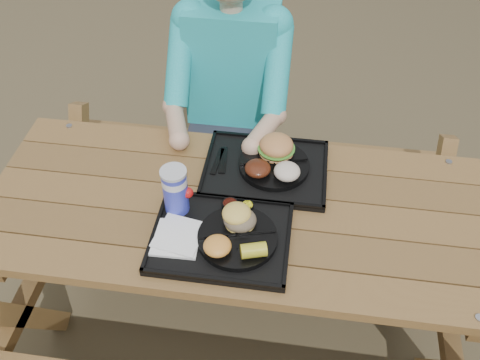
# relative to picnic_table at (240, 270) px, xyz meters

# --- Properties ---
(ground) EXTENTS (60.00, 60.00, 0.00)m
(ground) POSITION_rel_picnic_table_xyz_m (0.00, 0.00, -0.38)
(ground) COLOR #999999
(ground) RESTS_ON ground
(picnic_table) EXTENTS (1.80, 1.49, 0.75)m
(picnic_table) POSITION_rel_picnic_table_xyz_m (0.00, 0.00, 0.00)
(picnic_table) COLOR #999999
(picnic_table) RESTS_ON ground
(tray_near) EXTENTS (0.45, 0.35, 0.02)m
(tray_near) POSITION_rel_picnic_table_xyz_m (-0.04, -0.16, 0.39)
(tray_near) COLOR black
(tray_near) RESTS_ON picnic_table
(tray_far) EXTENTS (0.45, 0.35, 0.02)m
(tray_far) POSITION_rel_picnic_table_xyz_m (0.07, 0.18, 0.39)
(tray_far) COLOR black
(tray_far) RESTS_ON picnic_table
(plate_near) EXTENTS (0.26, 0.26, 0.02)m
(plate_near) POSITION_rel_picnic_table_xyz_m (0.02, -0.16, 0.41)
(plate_near) COLOR black
(plate_near) RESTS_ON tray_near
(plate_far) EXTENTS (0.26, 0.26, 0.02)m
(plate_far) POSITION_rel_picnic_table_xyz_m (0.10, 0.19, 0.41)
(plate_far) COLOR black
(plate_far) RESTS_ON tray_far
(napkin_stack) EXTENTS (0.16, 0.16, 0.02)m
(napkin_stack) POSITION_rel_picnic_table_xyz_m (-0.18, -0.19, 0.40)
(napkin_stack) COLOR white
(napkin_stack) RESTS_ON tray_near
(soda_cup) EXTENTS (0.08, 0.08, 0.17)m
(soda_cup) POSITION_rel_picnic_table_xyz_m (-0.21, -0.06, 0.48)
(soda_cup) COLOR #1721B3
(soda_cup) RESTS_ON tray_near
(condiment_bbq) EXTENTS (0.06, 0.06, 0.03)m
(condiment_bbq) POSITION_rel_picnic_table_xyz_m (-0.03, -0.04, 0.41)
(condiment_bbq) COLOR black
(condiment_bbq) RESTS_ON tray_near
(condiment_mustard) EXTENTS (0.05, 0.05, 0.03)m
(condiment_mustard) POSITION_rel_picnic_table_xyz_m (0.03, -0.03, 0.41)
(condiment_mustard) COLOR yellow
(condiment_mustard) RESTS_ON tray_near
(sandwich) EXTENTS (0.10, 0.10, 0.10)m
(sandwich) POSITION_rel_picnic_table_xyz_m (0.02, -0.11, 0.47)
(sandwich) COLOR #F3C956
(sandwich) RESTS_ON plate_near
(mac_cheese) EXTENTS (0.09, 0.09, 0.04)m
(mac_cheese) POSITION_rel_picnic_table_xyz_m (-0.04, -0.23, 0.44)
(mac_cheese) COLOR #F4A640
(mac_cheese) RESTS_ON plate_near
(corn_cob) EXTENTS (0.10, 0.10, 0.05)m
(corn_cob) POSITION_rel_picnic_table_xyz_m (0.08, -0.23, 0.44)
(corn_cob) COLOR gold
(corn_cob) RESTS_ON plate_near
(cutlery_far) EXTENTS (0.04, 0.14, 0.01)m
(cutlery_far) POSITION_rel_picnic_table_xyz_m (-0.09, 0.20, 0.40)
(cutlery_far) COLOR black
(cutlery_far) RESTS_ON tray_far
(burger) EXTENTS (0.13, 0.13, 0.11)m
(burger) POSITION_rel_picnic_table_xyz_m (0.10, 0.25, 0.47)
(burger) COLOR #C67F45
(burger) RESTS_ON plate_far
(baked_beans) EXTENTS (0.09, 0.09, 0.04)m
(baked_beans) POSITION_rel_picnic_table_xyz_m (0.04, 0.14, 0.44)
(baked_beans) COLOR #4F1F0F
(baked_beans) RESTS_ON plate_far
(potato_salad) EXTENTS (0.09, 0.09, 0.05)m
(potato_salad) POSITION_rel_picnic_table_xyz_m (0.15, 0.13, 0.44)
(potato_salad) COLOR beige
(potato_salad) RESTS_ON plate_far
(diner) EXTENTS (0.48, 0.84, 1.28)m
(diner) POSITION_rel_picnic_table_xyz_m (-0.13, 0.68, 0.27)
(diner) COLOR #1AA4B9
(diner) RESTS_ON ground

